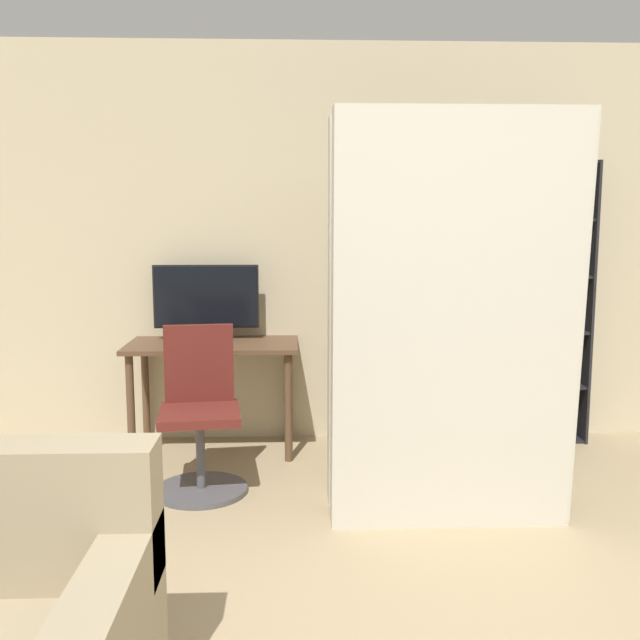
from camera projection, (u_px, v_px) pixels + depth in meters
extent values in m
cube|color=#C6B793|center=(369.00, 245.00, 4.92)|extent=(8.00, 0.06, 2.70)
cube|color=brown|center=(213.00, 345.00, 4.66)|extent=(1.11, 0.58, 0.03)
cylinder|color=brown|center=(131.00, 409.00, 4.46)|extent=(0.05, 0.05, 0.70)
cylinder|color=brown|center=(288.00, 408.00, 4.50)|extent=(0.05, 0.05, 0.70)
cylinder|color=brown|center=(146.00, 392.00, 4.91)|extent=(0.05, 0.05, 0.70)
cylinder|color=brown|center=(289.00, 390.00, 4.95)|extent=(0.05, 0.05, 0.70)
cylinder|color=black|center=(207.00, 338.00, 4.79)|extent=(0.25, 0.25, 0.02)
cylinder|color=black|center=(207.00, 331.00, 4.78)|extent=(0.04, 0.04, 0.07)
cube|color=black|center=(206.00, 297.00, 4.76)|extent=(0.70, 0.02, 0.42)
cube|color=black|center=(206.00, 297.00, 4.75)|extent=(0.68, 0.03, 0.40)
cylinder|color=#4C4C51|center=(202.00, 490.00, 4.02)|extent=(0.52, 0.52, 0.03)
cylinder|color=#4C4C51|center=(201.00, 453.00, 3.99)|extent=(0.05, 0.05, 0.40)
cube|color=#591E19|center=(200.00, 414.00, 3.96)|extent=(0.49, 0.49, 0.05)
cube|color=#591E19|center=(199.00, 363.00, 4.12)|extent=(0.40, 0.09, 0.45)
cube|color=black|center=(462.00, 304.00, 4.84)|extent=(0.02, 0.27, 1.91)
cube|color=black|center=(586.00, 304.00, 4.87)|extent=(0.02, 0.27, 1.91)
cube|color=black|center=(518.00, 302.00, 4.98)|extent=(0.88, 0.02, 1.91)
cube|color=black|center=(518.00, 438.00, 4.99)|extent=(0.84, 0.23, 0.02)
cube|color=black|center=(521.00, 385.00, 4.93)|extent=(0.84, 0.23, 0.02)
cube|color=black|center=(523.00, 331.00, 4.88)|extent=(0.84, 0.23, 0.02)
cube|color=black|center=(525.00, 276.00, 4.83)|extent=(0.84, 0.23, 0.02)
cube|color=black|center=(527.00, 220.00, 4.77)|extent=(0.84, 0.23, 0.02)
cube|color=black|center=(530.00, 162.00, 4.72)|extent=(0.84, 0.23, 0.02)
cube|color=#1E4C9E|center=(463.00, 416.00, 4.97)|extent=(0.04, 0.16, 0.30)
cube|color=teal|center=(470.00, 415.00, 4.93)|extent=(0.02, 0.14, 0.33)
cube|color=teal|center=(474.00, 419.00, 4.96)|extent=(0.04, 0.18, 0.26)
cube|color=red|center=(480.00, 416.00, 4.94)|extent=(0.02, 0.19, 0.31)
cube|color=silver|center=(484.00, 421.00, 4.97)|extent=(0.02, 0.17, 0.23)
cube|color=#1E4C9E|center=(487.00, 416.00, 5.00)|extent=(0.03, 0.13, 0.28)
cube|color=gold|center=(494.00, 418.00, 4.98)|extent=(0.04, 0.20, 0.27)
cube|color=gold|center=(500.00, 418.00, 4.99)|extent=(0.02, 0.15, 0.26)
cube|color=#232328|center=(463.00, 361.00, 4.92)|extent=(0.02, 0.15, 0.32)
cube|color=gold|center=(470.00, 366.00, 4.86)|extent=(0.03, 0.13, 0.28)
cube|color=orange|center=(472.00, 365.00, 4.93)|extent=(0.02, 0.14, 0.26)
cube|color=#7A2D84|center=(479.00, 366.00, 4.89)|extent=(0.03, 0.13, 0.26)
cube|color=brown|center=(482.00, 368.00, 4.93)|extent=(0.02, 0.15, 0.22)
cube|color=teal|center=(488.00, 366.00, 4.89)|extent=(0.03, 0.17, 0.27)
cube|color=#1E4C9E|center=(495.00, 367.00, 4.89)|extent=(0.04, 0.15, 0.25)
cube|color=red|center=(466.00, 312.00, 4.86)|extent=(0.04, 0.15, 0.26)
cube|color=teal|center=(473.00, 310.00, 4.82)|extent=(0.03, 0.19, 0.29)
cube|color=#7A2D84|center=(480.00, 314.00, 4.83)|extent=(0.04, 0.15, 0.23)
cube|color=red|center=(486.00, 312.00, 4.84)|extent=(0.03, 0.16, 0.26)
cube|color=#232328|center=(490.00, 307.00, 4.87)|extent=(0.03, 0.16, 0.31)
cube|color=red|center=(497.00, 311.00, 4.84)|extent=(0.03, 0.19, 0.26)
cube|color=brown|center=(502.00, 307.00, 4.87)|extent=(0.03, 0.15, 0.31)
cube|color=silver|center=(469.00, 259.00, 4.78)|extent=(0.04, 0.18, 0.22)
cube|color=#287A38|center=(475.00, 254.00, 4.78)|extent=(0.02, 0.18, 0.29)
cube|color=brown|center=(479.00, 255.00, 4.79)|extent=(0.03, 0.18, 0.27)
cube|color=#232328|center=(483.00, 251.00, 4.81)|extent=(0.03, 0.14, 0.32)
cube|color=brown|center=(488.00, 253.00, 4.82)|extent=(0.03, 0.18, 0.30)
cube|color=brown|center=(495.00, 254.00, 4.80)|extent=(0.04, 0.19, 0.28)
cube|color=silver|center=(501.00, 252.00, 4.78)|extent=(0.03, 0.16, 0.31)
cube|color=silver|center=(506.00, 258.00, 4.79)|extent=(0.03, 0.19, 0.23)
cube|color=silver|center=(468.00, 197.00, 4.78)|extent=(0.03, 0.14, 0.29)
cube|color=#232328|center=(475.00, 202.00, 4.75)|extent=(0.04, 0.18, 0.23)
cube|color=teal|center=(483.00, 194.00, 4.72)|extent=(0.03, 0.19, 0.32)
cube|color=brown|center=(487.00, 196.00, 4.76)|extent=(0.03, 0.14, 0.30)
cube|color=red|center=(495.00, 201.00, 4.70)|extent=(0.02, 0.13, 0.23)
cube|color=orange|center=(498.00, 197.00, 4.76)|extent=(0.04, 0.18, 0.28)
cube|color=brown|center=(503.00, 199.00, 4.79)|extent=(0.03, 0.13, 0.26)
cube|color=gold|center=(509.00, 194.00, 4.75)|extent=(0.03, 0.18, 0.32)
cube|color=beige|center=(455.00, 325.00, 3.45)|extent=(1.19, 0.31, 2.05)
cube|color=beige|center=(575.00, 324.00, 3.47)|extent=(0.01, 0.31, 2.01)
cube|color=beige|center=(441.00, 316.00, 3.78)|extent=(1.19, 0.24, 2.04)
cube|color=beige|center=(551.00, 315.00, 3.80)|extent=(0.01, 0.24, 2.00)
cube|color=gray|center=(20.00, 514.00, 2.20)|extent=(0.85, 0.20, 0.45)
cube|color=gray|center=(110.00, 601.00, 1.94)|extent=(0.16, 0.80, 0.20)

